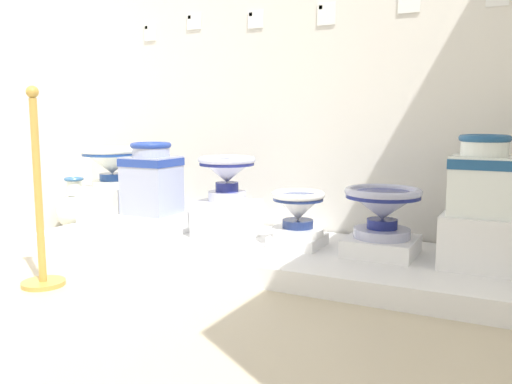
# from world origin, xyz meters

# --- Properties ---
(ground_plane) EXTENTS (5.67, 5.33, 0.02)m
(ground_plane) POSITION_xyz_m (1.83, 0.66, -0.01)
(ground_plane) COLOR beige
(wall_back) EXTENTS (3.87, 0.06, 2.96)m
(wall_back) POSITION_xyz_m (1.83, 2.56, 1.48)
(wall_back) COLOR silver
(wall_back) RESTS_ON ground_plane
(display_platform) EXTENTS (2.95, 0.96, 0.12)m
(display_platform) POSITION_xyz_m (1.83, 2.03, 0.06)
(display_platform) COLOR white
(display_platform) RESTS_ON ground_plane
(plinth_block_pale_glazed) EXTENTS (0.39, 0.34, 0.27)m
(plinth_block_pale_glazed) POSITION_xyz_m (0.63, 2.07, 0.25)
(plinth_block_pale_glazed) COLOR white
(plinth_block_pale_glazed) RESTS_ON display_platform
(antique_toilet_pale_glazed) EXTENTS (0.42, 0.42, 0.28)m
(antique_toilet_pale_glazed) POSITION_xyz_m (0.63, 2.07, 0.57)
(antique_toilet_pale_glazed) COLOR white
(antique_toilet_pale_glazed) RESTS_ON plinth_block_pale_glazed
(plinth_block_central_ornate) EXTENTS (0.40, 0.29, 0.13)m
(plinth_block_central_ornate) POSITION_xyz_m (1.08, 1.95, 0.18)
(plinth_block_central_ornate) COLOR white
(plinth_block_central_ornate) RESTS_ON display_platform
(antique_toilet_central_ornate) EXTENTS (0.33, 0.29, 0.47)m
(antique_toilet_central_ornate) POSITION_xyz_m (1.08, 1.95, 0.49)
(antique_toilet_central_ornate) COLOR #A0AACD
(antique_toilet_central_ornate) RESTS_ON plinth_block_central_ornate
(plinth_block_tall_cobalt) EXTENTS (0.37, 0.32, 0.23)m
(plinth_block_tall_cobalt) POSITION_xyz_m (1.57, 2.09, 0.23)
(plinth_block_tall_cobalt) COLOR white
(plinth_block_tall_cobalt) RESTS_ON display_platform
(antique_toilet_tall_cobalt) EXTENTS (0.37, 0.37, 0.28)m
(antique_toilet_tall_cobalt) POSITION_xyz_m (1.57, 2.09, 0.54)
(antique_toilet_tall_cobalt) COLOR silver
(antique_toilet_tall_cobalt) RESTS_ON plinth_block_tall_cobalt
(plinth_block_leftmost) EXTENTS (0.30, 0.28, 0.06)m
(plinth_block_leftmost) POSITION_xyz_m (2.07, 2.06, 0.15)
(plinth_block_leftmost) COLOR white
(plinth_block_leftmost) RESTS_ON display_platform
(antique_toilet_leftmost) EXTENTS (0.32, 0.32, 0.27)m
(antique_toilet_leftmost) POSITION_xyz_m (2.07, 2.06, 0.34)
(antique_toilet_leftmost) COLOR white
(antique_toilet_leftmost) RESTS_ON plinth_block_leftmost
(plinth_block_squat_floral) EXTENTS (0.38, 0.38, 0.10)m
(plinth_block_squat_floral) POSITION_xyz_m (2.57, 2.08, 0.17)
(plinth_block_squat_floral) COLOR white
(plinth_block_squat_floral) RESTS_ON display_platform
(antique_toilet_squat_floral) EXTENTS (0.43, 0.43, 0.28)m
(antique_toilet_squat_floral) POSITION_xyz_m (2.57, 2.08, 0.40)
(antique_toilet_squat_floral) COLOR #AFB2D2
(antique_toilet_squat_floral) RESTS_ON plinth_block_squat_floral
(plinth_block_broad_patterned) EXTENTS (0.37, 0.35, 0.27)m
(plinth_block_broad_patterned) POSITION_xyz_m (3.08, 2.06, 0.25)
(plinth_block_broad_patterned) COLOR white
(plinth_block_broad_patterned) RESTS_ON display_platform
(antique_toilet_broad_patterned) EXTENTS (0.31, 0.29, 0.41)m
(antique_toilet_broad_patterned) POSITION_xyz_m (3.08, 2.06, 0.59)
(antique_toilet_broad_patterned) COLOR white
(antique_toilet_broad_patterned) RESTS_ON plinth_block_broad_patterned
(info_placard_first) EXTENTS (0.10, 0.01, 0.13)m
(info_placard_first) POSITION_xyz_m (0.66, 2.52, 1.52)
(info_placard_first) COLOR white
(info_placard_second) EXTENTS (0.12, 0.01, 0.11)m
(info_placard_second) POSITION_xyz_m (1.05, 2.52, 1.57)
(info_placard_second) COLOR white
(info_placard_third) EXTENTS (0.11, 0.01, 0.12)m
(info_placard_third) POSITION_xyz_m (1.55, 2.52, 1.54)
(info_placard_third) COLOR white
(info_placard_fourth) EXTENTS (0.12, 0.01, 0.14)m
(info_placard_fourth) POSITION_xyz_m (2.06, 2.52, 1.54)
(info_placard_fourth) COLOR white
(info_placard_fifth) EXTENTS (0.13, 0.01, 0.11)m
(info_placard_fifth) POSITION_xyz_m (2.58, 2.52, 1.56)
(info_placard_fifth) COLOR white
(decorative_vase_corner) EXTENTS (0.28, 0.28, 0.43)m
(decorative_vase_corner) POSITION_xyz_m (0.20, 2.13, 0.17)
(decorative_vase_corner) COLOR #336191
(decorative_vase_corner) RESTS_ON ground_plane
(stanchion_post_near_left) EXTENTS (0.23, 0.23, 1.04)m
(stanchion_post_near_left) POSITION_xyz_m (1.02, 1.08, 0.35)
(stanchion_post_near_left) COLOR gold
(stanchion_post_near_left) RESTS_ON ground_plane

